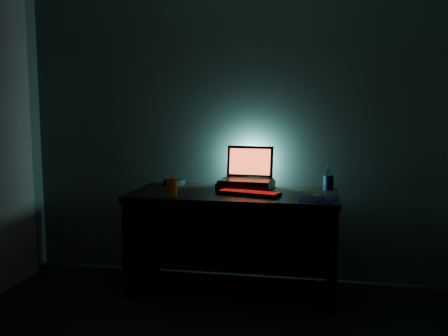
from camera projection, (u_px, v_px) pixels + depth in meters
name	position (u px, v px, depth m)	size (l,w,h in m)	color
room	(168.00, 138.00, 2.00)	(3.50, 4.00, 2.50)	black
desk	(235.00, 225.00, 3.72)	(1.50, 0.70, 0.75)	black
curtain	(3.00, 136.00, 3.70)	(0.06, 0.65, 2.30)	#B2A48E
riser	(246.00, 186.00, 3.75)	(0.40, 0.30, 0.06)	black
laptop	(248.00, 173.00, 3.79)	(0.40, 0.31, 0.26)	black
keyboard	(249.00, 193.00, 3.53)	(0.47, 0.26, 0.03)	black
mousepad	(317.00, 200.00, 3.35)	(0.22, 0.20, 0.00)	#0C1D54
mouse	(317.00, 197.00, 3.34)	(0.06, 0.10, 0.03)	gray
pen_cup	(328.00, 183.00, 3.74)	(0.08, 0.08, 0.11)	black
juice_glass	(171.00, 187.00, 3.48)	(0.07, 0.07, 0.13)	orange
router	(174.00, 182.00, 3.96)	(0.17, 0.15, 0.05)	black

